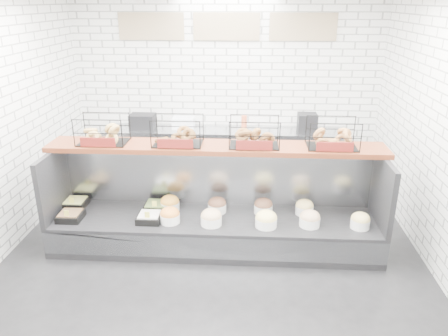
{
  "coord_description": "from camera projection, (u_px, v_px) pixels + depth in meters",
  "views": [
    {
      "loc": [
        0.41,
        -4.48,
        2.91
      ],
      "look_at": [
        0.1,
        0.45,
        0.99
      ],
      "focal_mm": 35.0,
      "sensor_mm": 36.0,
      "label": 1
    }
  ],
  "objects": [
    {
      "name": "bagel_shelf",
      "position": [
        216.0,
        136.0,
        5.23
      ],
      "size": [
        4.1,
        0.5,
        0.4
      ],
      "color": "#4E1F10",
      "rests_on": "display_case"
    },
    {
      "name": "prep_counter",
      "position": [
        225.0,
        154.0,
        7.33
      ],
      "size": [
        4.0,
        0.6,
        1.2
      ],
      "color": "#93969B",
      "rests_on": "ground"
    },
    {
      "name": "ground",
      "position": [
        213.0,
        258.0,
        5.24
      ],
      "size": [
        5.5,
        5.5,
        0.0
      ],
      "primitive_type": "plane",
      "color": "black",
      "rests_on": "ground"
    },
    {
      "name": "display_case",
      "position": [
        216.0,
        220.0,
        5.44
      ],
      "size": [
        4.0,
        0.9,
        1.2
      ],
      "color": "black",
      "rests_on": "ground"
    },
    {
      "name": "room_shell",
      "position": [
        216.0,
        77.0,
        5.06
      ],
      "size": [
        5.02,
        5.51,
        3.01
      ],
      "color": "white",
      "rests_on": "ground"
    }
  ]
}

